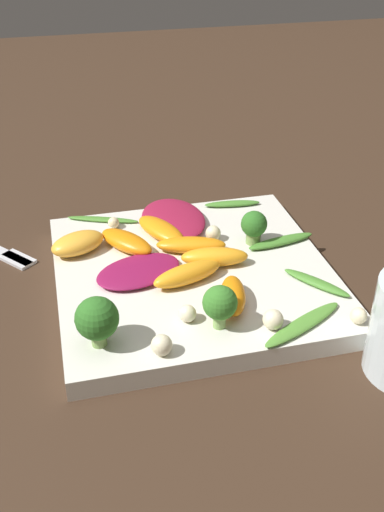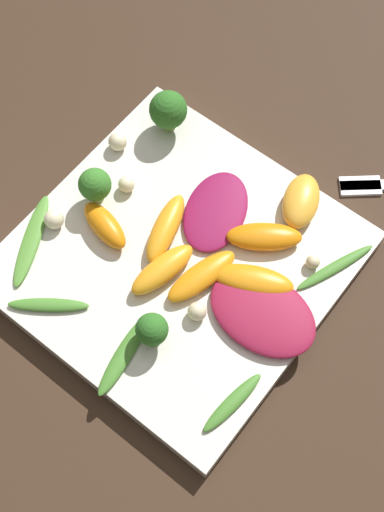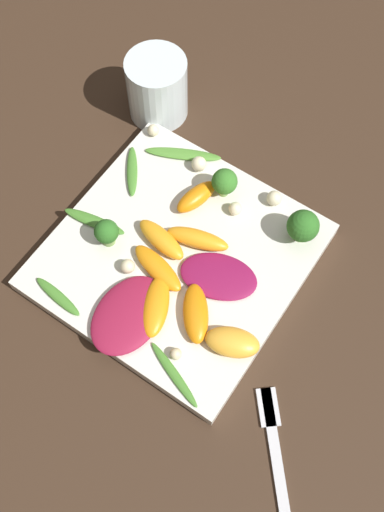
{
  "view_description": "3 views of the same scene",
  "coord_description": "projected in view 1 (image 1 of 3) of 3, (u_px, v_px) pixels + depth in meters",
  "views": [
    {
      "loc": [
        0.12,
        0.49,
        0.35
      ],
      "look_at": [
        0.0,
        0.01,
        0.04
      ],
      "focal_mm": 42.0,
      "sensor_mm": 36.0,
      "label": 1
    },
    {
      "loc": [
        -0.21,
        -0.18,
        0.6
      ],
      "look_at": [
        0.0,
        -0.01,
        0.03
      ],
      "focal_mm": 50.0,
      "sensor_mm": 36.0,
      "label": 2
    },
    {
      "loc": [
        0.18,
        -0.24,
        0.64
      ],
      "look_at": [
        0.02,
        0.0,
        0.03
      ],
      "focal_mm": 42.0,
      "sensor_mm": 36.0,
      "label": 3
    }
  ],
  "objects": [
    {
      "name": "orange_segment_0",
      "position": [
        187.0,
        274.0,
        0.58
      ],
      "size": [
        0.08,
        0.04,
        0.02
      ],
      "color": "orange",
      "rests_on": "plate"
    },
    {
      "name": "orange_segment_5",
      "position": [
        78.0,
        243.0,
        0.63
      ],
      "size": [
        0.07,
        0.05,
        0.02
      ],
      "color": "#FCAD33",
      "rests_on": "plate"
    },
    {
      "name": "macadamia_nut_0",
      "position": [
        187.0,
        313.0,
        0.53
      ],
      "size": [
        0.02,
        0.02,
        0.02
      ],
      "color": "beige",
      "rests_on": "plate"
    },
    {
      "name": "orange_segment_4",
      "position": [
        126.0,
        242.0,
        0.63
      ],
      "size": [
        0.06,
        0.07,
        0.02
      ],
      "color": "orange",
      "rests_on": "plate"
    },
    {
      "name": "orange_segment_6",
      "position": [
        233.0,
        295.0,
        0.55
      ],
      "size": [
        0.04,
        0.06,
        0.02
      ],
      "color": "orange",
      "rests_on": "plate"
    },
    {
      "name": "arugula_sprig_2",
      "position": [
        316.0,
        283.0,
        0.58
      ],
      "size": [
        0.05,
        0.07,
        0.01
      ],
      "color": "#47842D",
      "rests_on": "plate"
    },
    {
      "name": "macadamia_nut_1",
      "position": [
        114.0,
        223.0,
        0.67
      ],
      "size": [
        0.01,
        0.01,
        0.01
      ],
      "color": "beige",
      "rests_on": "plate"
    },
    {
      "name": "orange_segment_3",
      "position": [
        161.0,
        230.0,
        0.65
      ],
      "size": [
        0.06,
        0.08,
        0.02
      ],
      "color": "orange",
      "rests_on": "plate"
    },
    {
      "name": "broccoli_floret_1",
      "position": [
        254.0,
        226.0,
        0.64
      ],
      "size": [
        0.03,
        0.03,
        0.04
      ],
      "color": "#7A9E51",
      "rests_on": "plate"
    },
    {
      "name": "macadamia_nut_3",
      "position": [
        162.0,
        345.0,
        0.49
      ],
      "size": [
        0.02,
        0.02,
        0.02
      ],
      "color": "beige",
      "rests_on": "plate"
    },
    {
      "name": "broccoli_floret_2",
      "position": [
        224.0,
        303.0,
        0.51
      ],
      "size": [
        0.03,
        0.03,
        0.04
      ],
      "color": "#84AD5B",
      "rests_on": "plate"
    },
    {
      "name": "arugula_sprig_3",
      "position": [
        232.0,
        204.0,
        0.72
      ],
      "size": [
        0.07,
        0.02,
        0.01
      ],
      "color": "#47842D",
      "rests_on": "plate"
    },
    {
      "name": "macadamia_nut_4",
      "position": [
        213.0,
        233.0,
        0.65
      ],
      "size": [
        0.02,
        0.02,
        0.02
      ],
      "color": "beige",
      "rests_on": "plate"
    },
    {
      "name": "orange_segment_2",
      "position": [
        191.0,
        245.0,
        0.63
      ],
      "size": [
        0.08,
        0.04,
        0.02
      ],
      "color": "orange",
      "rests_on": "plate"
    },
    {
      "name": "orange_segment_1",
      "position": [
        215.0,
        258.0,
        0.6
      ],
      "size": [
        0.07,
        0.04,
        0.02
      ],
      "color": "orange",
      "rests_on": "plate"
    },
    {
      "name": "broccoli_floret_0",
      "position": [
        97.0,
        319.0,
        0.49
      ],
      "size": [
        0.04,
        0.04,
        0.05
      ],
      "color": "#7A9E51",
      "rests_on": "plate"
    },
    {
      "name": "arugula_sprig_1",
      "position": [
        103.0,
        219.0,
        0.69
      ],
      "size": [
        0.08,
        0.04,
        0.0
      ],
      "color": "#47842D",
      "rests_on": "plate"
    },
    {
      "name": "radicchio_leaf_1",
      "position": [
        138.0,
        271.0,
        0.59
      ],
      "size": [
        0.1,
        0.08,
        0.01
      ],
      "color": "maroon",
      "rests_on": "plate"
    },
    {
      "name": "arugula_sprig_0",
      "position": [
        303.0,
        324.0,
        0.52
      ],
      "size": [
        0.09,
        0.06,
        0.01
      ],
      "color": "#518E33",
      "rests_on": "plate"
    },
    {
      "name": "ground_plane",
      "position": [
        193.0,
        283.0,
        0.62
      ],
      "size": [
        2.4,
        2.4,
        0.0
      ],
      "primitive_type": "plane",
      "color": "#382619"
    },
    {
      "name": "macadamia_nut_2",
      "position": [
        359.0,
        316.0,
        0.53
      ],
      "size": [
        0.02,
        0.02,
        0.02
      ],
      "color": "beige",
      "rests_on": "plate"
    },
    {
      "name": "radicchio_leaf_0",
      "position": [
        177.0,
        218.0,
        0.68
      ],
      "size": [
        0.07,
        0.1,
        0.01
      ],
      "color": "maroon",
      "rests_on": "plate"
    },
    {
      "name": "macadamia_nut_5",
      "position": [
        273.0,
        320.0,
        0.52
      ],
      "size": [
        0.02,
        0.02,
        0.02
      ],
      "color": "beige",
      "rests_on": "plate"
    },
    {
      "name": "plate",
      "position": [
        193.0,
        275.0,
        0.61
      ],
      "size": [
        0.27,
        0.27,
        0.02
      ],
      "color": "silver",
      "rests_on": "ground_plane"
    },
    {
      "name": "arugula_sprig_4",
      "position": [
        281.0,
        241.0,
        0.64
      ],
      "size": [
        0.08,
        0.03,
        0.01
      ],
      "color": "#47842D",
      "rests_on": "plate"
    }
  ]
}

